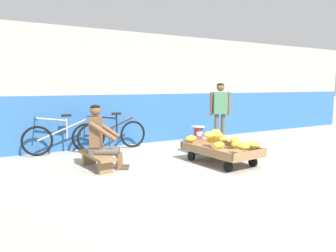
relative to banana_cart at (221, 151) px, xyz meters
name	(u,v)px	position (x,y,z in m)	size (l,w,h in m)	color
ground_plane	(226,171)	(-0.29, -0.49, -0.24)	(80.00, 80.00, 0.00)	#A39E93
back_wall	(142,89)	(-0.29, 2.85, 1.15)	(16.00, 0.30, 2.77)	#2D609E
banana_cart	(221,151)	(0.00, 0.00, 0.00)	(0.94, 1.50, 0.36)	#8E6B47
banana_pile	(223,140)	(0.01, -0.02, 0.22)	(0.88, 1.35, 0.26)	gold
low_bench	(97,158)	(-2.15, 0.82, -0.04)	(0.38, 1.12, 0.27)	olive
vendor_seated	(101,137)	(-2.08, 0.78, 0.33)	(0.74, 0.64, 1.14)	brown
plastic_crate	(198,146)	(0.18, 1.00, -0.09)	(0.36, 0.28, 0.30)	#19847F
weighing_scale	(198,133)	(0.18, 1.00, 0.21)	(0.30, 0.30, 0.29)	#28282D
bicycle_near_left	(62,138)	(-2.40, 2.43, 0.11)	(1.66, 0.48, 0.86)	black
bicycle_far_left	(113,134)	(-1.30, 2.31, 0.11)	(1.66, 0.48, 0.86)	black
customer_adult	(220,108)	(1.05, 1.33, 0.71)	(0.44, 0.33, 1.53)	brown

